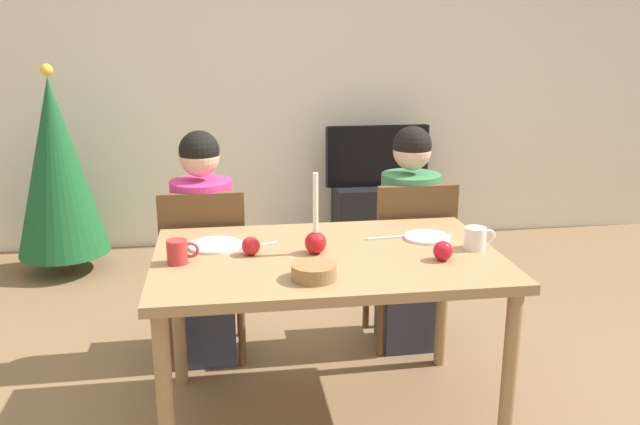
{
  "coord_description": "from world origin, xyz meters",
  "views": [
    {
      "loc": [
        -0.4,
        -2.52,
        1.63
      ],
      "look_at": [
        0.0,
        0.2,
        0.87
      ],
      "focal_mm": 37.17,
      "sensor_mm": 36.0,
      "label": 1
    }
  ],
  "objects_px": {
    "apple_near_candle": "(251,246)",
    "tv_stand": "(376,216)",
    "christmas_tree": "(57,167)",
    "plate_right": "(427,237)",
    "tv": "(377,156)",
    "bowl_walnuts": "(314,272)",
    "person_right_child": "(409,242)",
    "candle_centerpiece": "(316,237)",
    "chair_right": "(410,255)",
    "mug_left": "(178,252)",
    "dining_table": "(327,273)",
    "chair_left": "(205,265)",
    "person_left_child": "(204,252)",
    "plate_left": "(215,245)",
    "mug_right": "(476,238)",
    "apple_by_left_plate": "(443,251)"
  },
  "relations": [
    {
      "from": "chair_left",
      "to": "mug_left",
      "type": "height_order",
      "value": "chair_left"
    },
    {
      "from": "tv_stand",
      "to": "plate_right",
      "type": "bearing_deg",
      "value": -97.57
    },
    {
      "from": "dining_table",
      "to": "bowl_walnuts",
      "type": "height_order",
      "value": "bowl_walnuts"
    },
    {
      "from": "christmas_tree",
      "to": "apple_by_left_plate",
      "type": "height_order",
      "value": "christmas_tree"
    },
    {
      "from": "apple_near_candle",
      "to": "tv_stand",
      "type": "bearing_deg",
      "value": 64.98
    },
    {
      "from": "tv_stand",
      "to": "plate_left",
      "type": "height_order",
      "value": "plate_left"
    },
    {
      "from": "candle_centerpiece",
      "to": "tv",
      "type": "bearing_deg",
      "value": 70.77
    },
    {
      "from": "person_right_child",
      "to": "plate_left",
      "type": "bearing_deg",
      "value": -154.15
    },
    {
      "from": "chair_left",
      "to": "apple_near_candle",
      "type": "relative_size",
      "value": 11.94
    },
    {
      "from": "person_right_child",
      "to": "tv",
      "type": "relative_size",
      "value": 1.48
    },
    {
      "from": "chair_right",
      "to": "mug_left",
      "type": "height_order",
      "value": "chair_right"
    },
    {
      "from": "christmas_tree",
      "to": "mug_left",
      "type": "xyz_separation_m",
      "value": [
        0.92,
        -2.09,
        0.06
      ]
    },
    {
      "from": "mug_left",
      "to": "mug_right",
      "type": "xyz_separation_m",
      "value": [
        1.21,
        0.0,
        -0.0
      ]
    },
    {
      "from": "candle_centerpiece",
      "to": "bowl_walnuts",
      "type": "distance_m",
      "value": 0.29
    },
    {
      "from": "person_right_child",
      "to": "bowl_walnuts",
      "type": "relative_size",
      "value": 7.0
    },
    {
      "from": "person_left_child",
      "to": "tv",
      "type": "height_order",
      "value": "person_left_child"
    },
    {
      "from": "chair_left",
      "to": "mug_left",
      "type": "distance_m",
      "value": 0.7
    },
    {
      "from": "tv_stand",
      "to": "christmas_tree",
      "type": "bearing_deg",
      "value": -173.99
    },
    {
      "from": "tv",
      "to": "bowl_walnuts",
      "type": "relative_size",
      "value": 4.72
    },
    {
      "from": "plate_left",
      "to": "person_right_child",
      "type": "bearing_deg",
      "value": 25.85
    },
    {
      "from": "mug_right",
      "to": "bowl_walnuts",
      "type": "xyz_separation_m",
      "value": [
        -0.71,
        -0.24,
        -0.02
      ]
    },
    {
      "from": "person_left_child",
      "to": "chair_left",
      "type": "bearing_deg",
      "value": -90.0
    },
    {
      "from": "plate_left",
      "to": "apple_near_candle",
      "type": "bearing_deg",
      "value": -41.98
    },
    {
      "from": "person_left_child",
      "to": "person_right_child",
      "type": "xyz_separation_m",
      "value": [
        1.05,
        0.0,
        0.0
      ]
    },
    {
      "from": "person_right_child",
      "to": "tv",
      "type": "xyz_separation_m",
      "value": [
        0.22,
        1.66,
        0.14
      ]
    },
    {
      "from": "chair_left",
      "to": "tv_stand",
      "type": "relative_size",
      "value": 1.41
    },
    {
      "from": "person_right_child",
      "to": "christmas_tree",
      "type": "bearing_deg",
      "value": 145.15
    },
    {
      "from": "chair_left",
      "to": "dining_table",
      "type": "bearing_deg",
      "value": -49.71
    },
    {
      "from": "person_left_child",
      "to": "tv_stand",
      "type": "xyz_separation_m",
      "value": [
        1.27,
        1.66,
        -0.33
      ]
    },
    {
      "from": "apple_by_left_plate",
      "to": "person_left_child",
      "type": "bearing_deg",
      "value": 140.63
    },
    {
      "from": "tv_stand",
      "to": "apple_near_candle",
      "type": "xyz_separation_m",
      "value": [
        -1.06,
        -2.27,
        0.55
      ]
    },
    {
      "from": "plate_right",
      "to": "mug_left",
      "type": "xyz_separation_m",
      "value": [
        -1.05,
        -0.17,
        0.04
      ]
    },
    {
      "from": "plate_right",
      "to": "bowl_walnuts",
      "type": "bearing_deg",
      "value": -143.62
    },
    {
      "from": "dining_table",
      "to": "person_right_child",
      "type": "height_order",
      "value": "person_right_child"
    },
    {
      "from": "apple_by_left_plate",
      "to": "bowl_walnuts",
      "type": "bearing_deg",
      "value": -166.51
    },
    {
      "from": "tv",
      "to": "person_right_child",
      "type": "bearing_deg",
      "value": -97.58
    },
    {
      "from": "chair_left",
      "to": "mug_left",
      "type": "relative_size",
      "value": 7.19
    },
    {
      "from": "christmas_tree",
      "to": "mug_right",
      "type": "height_order",
      "value": "christmas_tree"
    },
    {
      "from": "person_right_child",
      "to": "mug_left",
      "type": "xyz_separation_m",
      "value": [
        -1.12,
        -0.67,
        0.23
      ]
    },
    {
      "from": "apple_near_candle",
      "to": "chair_right",
      "type": "bearing_deg",
      "value": 34.44
    },
    {
      "from": "plate_left",
      "to": "tv",
      "type": "bearing_deg",
      "value": 60.62
    },
    {
      "from": "dining_table",
      "to": "chair_left",
      "type": "distance_m",
      "value": 0.81
    },
    {
      "from": "dining_table",
      "to": "candle_centerpiece",
      "type": "distance_m",
      "value": 0.16
    },
    {
      "from": "chair_right",
      "to": "tv_stand",
      "type": "distance_m",
      "value": 1.73
    },
    {
      "from": "christmas_tree",
      "to": "plate_right",
      "type": "height_order",
      "value": "christmas_tree"
    },
    {
      "from": "dining_table",
      "to": "tv",
      "type": "height_order",
      "value": "tv"
    },
    {
      "from": "chair_right",
      "to": "plate_left",
      "type": "bearing_deg",
      "value": -155.7
    },
    {
      "from": "candle_centerpiece",
      "to": "bowl_walnuts",
      "type": "relative_size",
      "value": 2.0
    },
    {
      "from": "mug_left",
      "to": "apple_by_left_plate",
      "type": "distance_m",
      "value": 1.04
    },
    {
      "from": "person_left_child",
      "to": "person_right_child",
      "type": "bearing_deg",
      "value": 0.0
    }
  ]
}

